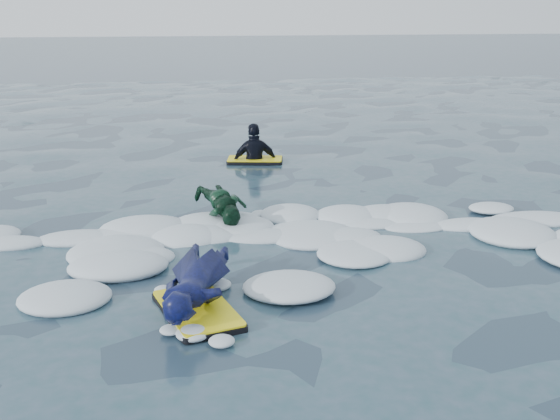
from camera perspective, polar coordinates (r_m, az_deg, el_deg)
The scene contains 5 objects.
ground at distance 8.08m, azimuth -4.11°, elevation -5.59°, with size 120.00×120.00×0.00m, color #152634.
foam_band at distance 9.05m, azimuth -4.63°, elevation -3.14°, with size 12.00×3.10×0.30m, color silver, non-canonical shape.
prone_woman_unit at distance 7.32m, azimuth -6.83°, elevation -6.03°, with size 1.05×1.90×0.47m.
prone_child_unit at distance 9.93m, azimuth -4.54°, elevation 0.22°, with size 0.82×1.37×0.50m.
waiting_rider_unit at distance 13.90m, azimuth -2.05°, elevation 3.77°, with size 1.17×0.78×1.62m.
Camera 1 is at (-0.53, -7.47, 3.04)m, focal length 45.00 mm.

